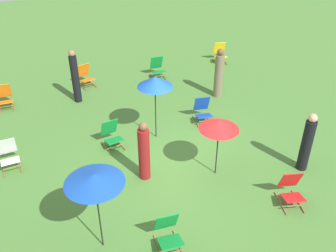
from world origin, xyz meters
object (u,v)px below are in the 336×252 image
deckchair_0 (5,97)px  person_2 (75,77)px  deckchair_1 (203,111)px  person_0 (307,143)px  umbrella_1 (155,82)px  deckchair_4 (220,53)px  umbrella_2 (94,179)px  deckchair_3 (9,155)px  deckchair_7 (112,135)px  person_1 (219,74)px  person_3 (144,152)px  deckchair_2 (158,68)px  deckchair_5 (85,76)px  deckchair_9 (291,190)px  deckchair_6 (168,233)px  umbrella_0 (219,125)px

deckchair_0 → person_2: person_2 is taller
deckchair_1 → person_0: (1.28, -3.24, 0.45)m
deckchair_1 → umbrella_1: bearing=-160.1°
deckchair_4 → umbrella_1: umbrella_1 is taller
umbrella_2 → deckchair_3: bearing=112.9°
deckchair_1 → umbrella_1: umbrella_1 is taller
deckchair_7 → person_1: bearing=11.8°
deckchair_1 → person_3: (-2.71, -1.85, 0.42)m
deckchair_0 → person_2: size_ratio=0.44×
umbrella_1 → umbrella_2: umbrella_1 is taller
deckchair_7 → deckchair_3: bearing=169.5°
deckchair_7 → person_3: 1.79m
deckchair_2 → person_0: person_0 is taller
deckchair_5 → deckchair_9: (2.95, -8.22, 0.00)m
deckchair_6 → umbrella_0: (2.12, 1.68, 1.15)m
deckchair_2 → deckchair_6: bearing=-106.5°
deckchair_7 → deckchair_5: bearing=80.2°
deckchair_4 → person_0: size_ratio=0.50×
deckchair_4 → umbrella_1: (-4.72, -4.21, 1.47)m
deckchair_0 → deckchair_4: bearing=6.0°
deckchair_2 → deckchair_9: bearing=-84.0°
person_0 → person_1: size_ratio=0.95×
person_0 → person_1: (0.04, 4.53, 0.03)m
person_0 → person_2: person_2 is taller
umbrella_2 → person_3: umbrella_2 is taller
deckchair_5 → deckchair_0: bearing=177.9°
umbrella_0 → person_2: size_ratio=0.87×
deckchair_6 → umbrella_1: bearing=78.1°
deckchair_3 → person_2: bearing=47.5°
umbrella_0 → person_0: (2.22, -0.77, -0.70)m
deckchair_6 → deckchair_9: (3.20, 0.01, 0.00)m
deckchair_9 → person_2: person_2 is taller
deckchair_1 → person_3: bearing=-133.4°
deckchair_5 → umbrella_2: bearing=-114.2°
deckchair_0 → umbrella_1: 5.68m
deckchair_0 → deckchair_6: 8.12m
umbrella_1 → person_0: (2.99, -3.01, -1.02)m
deckchair_9 → deckchair_3: bearing=162.3°
deckchair_9 → person_3: person_3 is taller
deckchair_5 → person_0: (4.09, -7.33, 0.45)m
deckchair_3 → deckchair_6: size_ratio=1.00×
deckchair_3 → deckchair_9: bearing=-36.7°
deckchair_3 → deckchair_6: (2.80, -4.21, 0.00)m
deckchair_0 → person_3: bearing=-57.8°
deckchair_4 → person_2: (-6.37, -1.02, 0.55)m
deckchair_9 → person_3: bearing=158.5°
umbrella_0 → person_1: bearing=58.9°
deckchair_6 → deckchair_7: (-0.00, 4.00, 0.00)m
deckchair_2 → deckchair_6: size_ratio=1.00×
deckchair_4 → umbrella_0: umbrella_0 is taller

